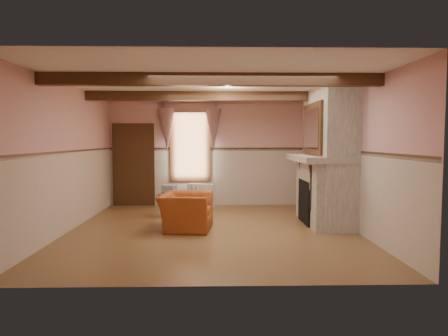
{
  "coord_description": "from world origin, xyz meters",
  "views": [
    {
      "loc": [
        0.06,
        -7.63,
        1.74
      ],
      "look_at": [
        0.25,
        0.8,
        1.15
      ],
      "focal_mm": 32.0,
      "sensor_mm": 36.0,
      "label": 1
    }
  ],
  "objects_px": {
    "radiator": "(201,195)",
    "bowl": "(318,153)",
    "armchair": "(186,212)",
    "mantel_clock": "(311,150)",
    "side_table": "(170,206)",
    "oil_lamp": "(317,148)"
  },
  "relations": [
    {
      "from": "radiator",
      "to": "oil_lamp",
      "type": "height_order",
      "value": "oil_lamp"
    },
    {
      "from": "armchair",
      "to": "radiator",
      "type": "distance_m",
      "value": 2.65
    },
    {
      "from": "mantel_clock",
      "to": "side_table",
      "type": "bearing_deg",
      "value": -176.02
    },
    {
      "from": "radiator",
      "to": "bowl",
      "type": "distance_m",
      "value": 3.38
    },
    {
      "from": "armchair",
      "to": "side_table",
      "type": "distance_m",
      "value": 1.21
    },
    {
      "from": "side_table",
      "to": "oil_lamp",
      "type": "bearing_deg",
      "value": -4.76
    },
    {
      "from": "radiator",
      "to": "mantel_clock",
      "type": "bearing_deg",
      "value": -8.29
    },
    {
      "from": "armchair",
      "to": "radiator",
      "type": "height_order",
      "value": "armchair"
    },
    {
      "from": "bowl",
      "to": "oil_lamp",
      "type": "distance_m",
      "value": 0.13
    },
    {
      "from": "armchair",
      "to": "mantel_clock",
      "type": "height_order",
      "value": "mantel_clock"
    },
    {
      "from": "armchair",
      "to": "mantel_clock",
      "type": "bearing_deg",
      "value": -57.92
    },
    {
      "from": "armchair",
      "to": "mantel_clock",
      "type": "relative_size",
      "value": 4.5
    },
    {
      "from": "radiator",
      "to": "armchair",
      "type": "bearing_deg",
      "value": -75.75
    },
    {
      "from": "oil_lamp",
      "to": "bowl",
      "type": "bearing_deg",
      "value": -90.0
    },
    {
      "from": "bowl",
      "to": "oil_lamp",
      "type": "relative_size",
      "value": 1.38
    },
    {
      "from": "armchair",
      "to": "side_table",
      "type": "xyz_separation_m",
      "value": [
        -0.43,
        1.13,
        -0.08
      ]
    },
    {
      "from": "side_table",
      "to": "mantel_clock",
      "type": "relative_size",
      "value": 2.33
    },
    {
      "from": "armchair",
      "to": "mantel_clock",
      "type": "distance_m",
      "value": 3.29
    },
    {
      "from": "oil_lamp",
      "to": "side_table",
      "type": "bearing_deg",
      "value": 175.24
    },
    {
      "from": "armchair",
      "to": "mantel_clock",
      "type": "xyz_separation_m",
      "value": [
        2.76,
        1.35,
        1.17
      ]
    },
    {
      "from": "mantel_clock",
      "to": "oil_lamp",
      "type": "distance_m",
      "value": 0.49
    },
    {
      "from": "armchair",
      "to": "oil_lamp",
      "type": "relative_size",
      "value": 3.85
    }
  ]
}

